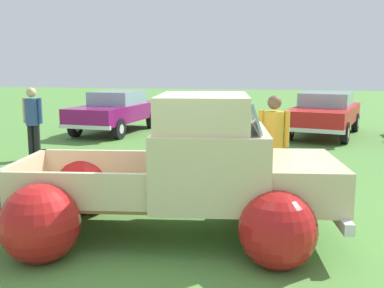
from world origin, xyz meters
The scene contains 9 objects.
ground_plane centered at (0.00, 0.00, 0.00)m, with size 80.00×80.00×0.00m, color #548C3D.
vintage_pickup_truck centered at (0.38, 0.06, 0.76)m, with size 4.85×3.30×1.96m.
show_car_0 centered at (-4.32, 9.02, 0.78)m, with size 2.12×4.44×1.43m.
show_car_1 centered at (-0.78, 9.26, 0.79)m, with size 2.02×4.59×1.43m.
show_car_2 centered at (2.78, 9.80, 0.78)m, with size 2.82×4.81×1.43m.
spectator_0 centered at (-0.44, 2.30, 0.94)m, with size 0.41×0.54×1.65m.
spectator_1 centered at (-4.49, 4.09, 1.02)m, with size 0.53×0.35×1.78m.
spectator_2 centered at (1.39, 2.00, 1.04)m, with size 0.53×0.36×1.80m.
lane_cone_0 centered at (-3.01, 2.40, 0.31)m, with size 0.36×0.36×0.63m.
Camera 1 is at (1.67, -5.67, 2.27)m, focal length 41.85 mm.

